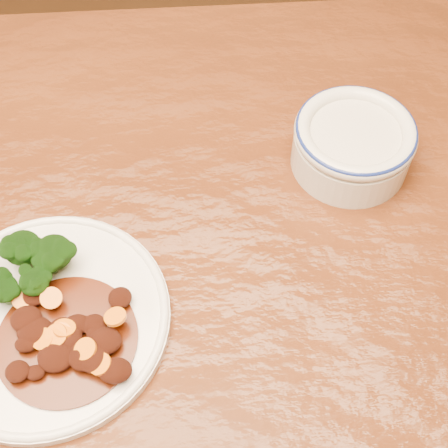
{
  "coord_description": "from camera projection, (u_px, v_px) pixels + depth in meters",
  "views": [
    {
      "loc": [
        0.13,
        -0.31,
        1.31
      ],
      "look_at": [
        0.15,
        0.06,
        0.77
      ],
      "focal_mm": 50.0,
      "sensor_mm": 36.0,
      "label": 1
    }
  ],
  "objects": [
    {
      "name": "dining_table",
      "position": [
        97.0,
        323.0,
        0.7
      ],
      "size": [
        1.53,
        0.95,
        0.75
      ],
      "rotation": [
        0.0,
        0.0,
        0.04
      ],
      "color": "#55270F",
      "rests_on": "ground"
    },
    {
      "name": "dinner_plate",
      "position": [
        47.0,
        319.0,
        0.61
      ],
      "size": [
        0.24,
        0.24,
        0.02
      ],
      "rotation": [
        0.0,
        0.0,
        -0.09
      ],
      "color": "silver",
      "rests_on": "dining_table"
    },
    {
      "name": "broccoli_florets",
      "position": [
        18.0,
        264.0,
        0.61
      ],
      "size": [
        0.12,
        0.08,
        0.04
      ],
      "color": "#588243",
      "rests_on": "dinner_plate"
    },
    {
      "name": "mince_stew",
      "position": [
        68.0,
        338.0,
        0.58
      ],
      "size": [
        0.14,
        0.14,
        0.03
      ],
      "color": "#491907",
      "rests_on": "dinner_plate"
    },
    {
      "name": "dip_bowl",
      "position": [
        353.0,
        143.0,
        0.7
      ],
      "size": [
        0.14,
        0.14,
        0.06
      ],
      "rotation": [
        0.0,
        0.0,
        -0.09
      ],
      "color": "beige",
      "rests_on": "dining_table"
    }
  ]
}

